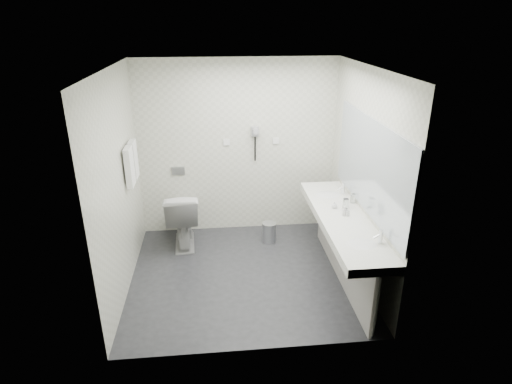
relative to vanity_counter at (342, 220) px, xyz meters
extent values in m
plane|color=#242428|center=(-1.12, 0.20, -0.80)|extent=(2.80, 2.80, 0.00)
plane|color=silver|center=(-1.12, 0.20, 1.70)|extent=(2.80, 2.80, 0.00)
plane|color=beige|center=(-1.12, 1.50, 0.45)|extent=(2.80, 0.00, 2.80)
plane|color=beige|center=(-1.12, -1.10, 0.45)|extent=(2.80, 0.00, 2.80)
plane|color=beige|center=(-2.52, 0.20, 0.45)|extent=(0.00, 2.60, 2.60)
plane|color=beige|center=(0.27, 0.20, 0.45)|extent=(0.00, 2.60, 2.60)
cube|color=silver|center=(0.00, 0.00, 0.00)|extent=(0.55, 2.20, 0.10)
cube|color=gray|center=(0.02, 0.00, -0.42)|extent=(0.03, 2.15, 0.75)
cylinder|color=silver|center=(0.05, -1.04, -0.42)|extent=(0.06, 0.06, 0.75)
cylinder|color=silver|center=(0.05, 1.04, -0.42)|extent=(0.06, 0.06, 0.75)
cube|color=#B2BCC6|center=(0.26, 0.00, 0.65)|extent=(0.02, 2.20, 1.05)
ellipsoid|color=silver|center=(0.00, -0.65, 0.04)|extent=(0.40, 0.31, 0.05)
ellipsoid|color=silver|center=(0.00, 0.65, 0.04)|extent=(0.40, 0.31, 0.05)
cylinder|color=silver|center=(0.19, -0.65, 0.12)|extent=(0.04, 0.04, 0.15)
cylinder|color=silver|center=(0.19, 0.65, 0.12)|extent=(0.04, 0.04, 0.15)
imported|color=white|center=(0.05, 0.02, 0.10)|extent=(0.06, 0.06, 0.10)
imported|color=white|center=(-0.04, 0.23, 0.09)|extent=(0.08, 0.08, 0.08)
imported|color=white|center=(0.02, 0.02, 0.11)|extent=(0.05, 0.05, 0.12)
cylinder|color=silver|center=(0.09, 0.21, 0.11)|extent=(0.07, 0.07, 0.12)
cylinder|color=silver|center=(0.23, 0.36, 0.11)|extent=(0.07, 0.07, 0.12)
imported|color=silver|center=(-1.93, 1.08, -0.40)|extent=(0.50, 0.82, 0.81)
cube|color=#B2B5BA|center=(-1.98, 1.49, 0.15)|extent=(0.18, 0.02, 0.12)
cylinder|color=#B2B5BA|center=(-0.72, 1.00, -0.66)|extent=(0.26, 0.26, 0.28)
cylinder|color=#B2B5BA|center=(-0.72, 1.00, -0.51)|extent=(0.20, 0.20, 0.02)
cylinder|color=silver|center=(-2.47, 0.75, 0.75)|extent=(0.02, 0.62, 0.02)
cube|color=white|center=(-2.46, 0.61, 0.53)|extent=(0.07, 0.24, 0.48)
cube|color=white|center=(-2.46, 0.89, 0.53)|extent=(0.07, 0.24, 0.48)
cube|color=gray|center=(-0.88, 1.47, 0.70)|extent=(0.10, 0.04, 0.14)
cylinder|color=gray|center=(-0.88, 1.40, 0.73)|extent=(0.08, 0.14, 0.08)
cylinder|color=black|center=(-0.88, 1.46, 0.45)|extent=(0.02, 0.02, 0.35)
cube|color=silver|center=(-1.27, 1.49, 0.55)|extent=(0.09, 0.02, 0.09)
cube|color=silver|center=(-0.57, 1.49, 0.55)|extent=(0.09, 0.02, 0.09)
camera|label=1|loc=(-1.45, -4.30, 2.20)|focal=29.78mm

